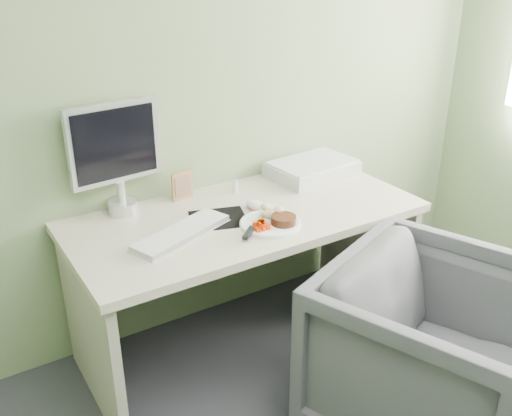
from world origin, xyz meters
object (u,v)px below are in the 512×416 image
plate (270,224)px  monitor (116,152)px  scanner (312,169)px  desk (246,248)px  desk_chair (433,355)px

plate → monitor: bearing=135.9°
scanner → desk: bearing=-163.9°
monitor → plate: bearing=-49.6°
plate → desk_chair: bearing=-66.2°
monitor → scanner: bearing=-11.0°
desk → plate: 0.25m
desk_chair → monitor: bearing=103.1°
monitor → desk_chair: size_ratio=0.61×
monitor → desk_chair: 1.57m
desk → scanner: scanner is taller
desk_chair → plate: bearing=92.6°
plate → desk: bearing=98.4°
scanner → desk_chair: 1.17m
desk → scanner: bearing=21.7°
monitor → desk_chair: monitor is taller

